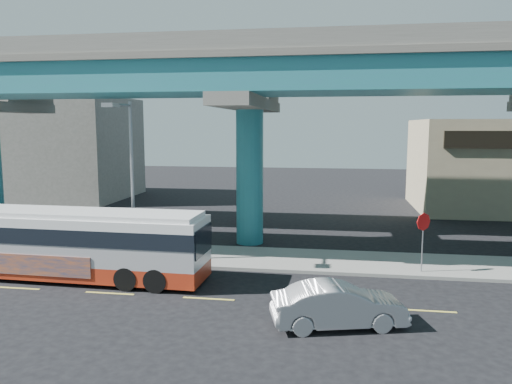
% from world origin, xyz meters
% --- Properties ---
extents(ground, '(120.00, 120.00, 0.00)m').
position_xyz_m(ground, '(0.00, 0.00, 0.00)').
color(ground, black).
rests_on(ground, ground).
extents(sidewalk, '(70.00, 4.00, 0.15)m').
position_xyz_m(sidewalk, '(0.00, 5.50, 0.07)').
color(sidewalk, gray).
rests_on(sidewalk, ground).
extents(lane_markings, '(58.00, 0.12, 0.01)m').
position_xyz_m(lane_markings, '(-0.00, -0.30, 0.01)').
color(lane_markings, '#D8C64C').
rests_on(lane_markings, ground).
extents(viaduct, '(52.00, 12.40, 11.70)m').
position_xyz_m(viaduct, '(-0.00, 9.11, 9.14)').
color(viaduct, teal).
rests_on(viaduct, ground).
extents(building_beige, '(14.00, 10.23, 7.00)m').
position_xyz_m(building_beige, '(18.00, 22.98, 3.51)').
color(building_beige, tan).
rests_on(building_beige, ground).
extents(building_concrete, '(12.00, 10.00, 9.00)m').
position_xyz_m(building_concrete, '(-20.00, 24.00, 4.50)').
color(building_concrete, gray).
rests_on(building_concrete, ground).
extents(transit_bus, '(11.64, 2.81, 2.97)m').
position_xyz_m(transit_bus, '(-6.31, 1.29, 1.62)').
color(transit_bus, '#A22913').
rests_on(transit_bus, ground).
extents(sedan, '(3.70, 5.13, 1.44)m').
position_xyz_m(sedan, '(4.85, -2.19, 0.72)').
color(sedan, '#A1A1A5').
rests_on(sedan, ground).
extents(parked_car, '(2.37, 4.53, 1.46)m').
position_xyz_m(parked_car, '(-12.70, 5.74, 0.88)').
color(parked_car, '#2C2C30').
rests_on(parked_car, sidewalk).
extents(street_lamp, '(0.50, 2.46, 7.50)m').
position_xyz_m(street_lamp, '(-4.74, 3.45, 5.04)').
color(street_lamp, gray).
rests_on(street_lamp, sidewalk).
extents(stop_sign, '(0.65, 0.50, 2.63)m').
position_xyz_m(stop_sign, '(8.51, 4.18, 2.05)').
color(stop_sign, gray).
rests_on(stop_sign, sidewalk).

